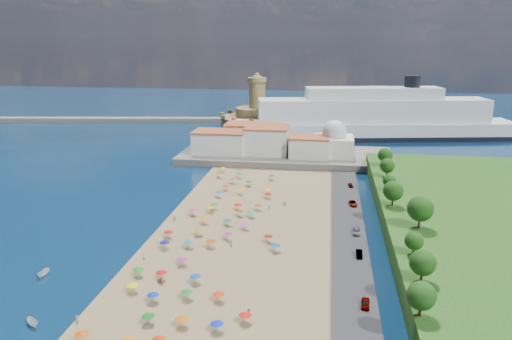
# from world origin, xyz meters

# --- Properties ---
(ground) EXTENTS (700.00, 700.00, 0.00)m
(ground) POSITION_xyz_m (0.00, 0.00, 0.00)
(ground) COLOR #071938
(ground) RESTS_ON ground
(terrace) EXTENTS (90.00, 36.00, 3.00)m
(terrace) POSITION_xyz_m (10.00, 73.00, 1.50)
(terrace) COLOR #59544C
(terrace) RESTS_ON ground
(jetty) EXTENTS (18.00, 70.00, 2.40)m
(jetty) POSITION_xyz_m (-12.00, 108.00, 1.20)
(jetty) COLOR #59544C
(jetty) RESTS_ON ground
(breakwater) EXTENTS (199.03, 34.77, 2.60)m
(breakwater) POSITION_xyz_m (-110.00, 153.00, 1.30)
(breakwater) COLOR #59544C
(breakwater) RESTS_ON ground
(waterfront_buildings) EXTENTS (57.00, 29.00, 11.00)m
(waterfront_buildings) POSITION_xyz_m (-3.05, 73.64, 7.88)
(waterfront_buildings) COLOR silver
(waterfront_buildings) RESTS_ON terrace
(domed_building) EXTENTS (16.00, 16.00, 15.00)m
(domed_building) POSITION_xyz_m (30.00, 71.00, 8.97)
(domed_building) COLOR silver
(domed_building) RESTS_ON terrace
(fortress) EXTENTS (40.00, 40.00, 32.40)m
(fortress) POSITION_xyz_m (-12.00, 138.00, 6.68)
(fortress) COLOR #A18650
(fortress) RESTS_ON ground
(cruise_ship) EXTENTS (148.46, 47.91, 32.11)m
(cruise_ship) POSITION_xyz_m (49.69, 125.15, 9.51)
(cruise_ship) COLOR black
(cruise_ship) RESTS_ON ground
(beach_parasols) EXTENTS (31.69, 115.67, 2.20)m
(beach_parasols) POSITION_xyz_m (-1.57, -11.84, 2.15)
(beach_parasols) COLOR gray
(beach_parasols) RESTS_ON beach
(beachgoers) EXTENTS (33.39, 71.72, 1.88)m
(beachgoers) POSITION_xyz_m (-0.01, -20.03, 1.13)
(beachgoers) COLOR tan
(beachgoers) RESTS_ON beach
(moored_boats) EXTENTS (11.62, 22.10, 1.42)m
(moored_boats) POSITION_xyz_m (-29.47, -51.27, 0.71)
(moored_boats) COLOR white
(moored_boats) RESTS_ON ground
(parked_cars) EXTENTS (2.72, 84.10, 1.41)m
(parked_cars) POSITION_xyz_m (36.00, -6.51, 1.37)
(parked_cars) COLOR gray
(parked_cars) RESTS_ON promenade
(hillside_trees) EXTENTS (12.20, 106.45, 8.18)m
(hillside_trees) POSITION_xyz_m (47.42, -7.14, 10.15)
(hillside_trees) COLOR #382314
(hillside_trees) RESTS_ON hillside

